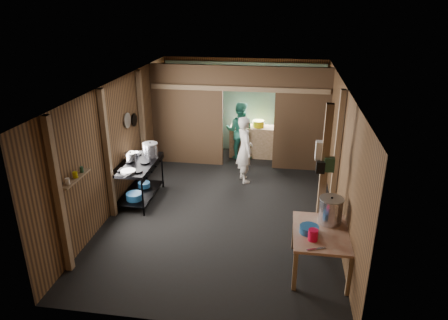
% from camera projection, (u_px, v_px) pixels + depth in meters
% --- Properties ---
extents(floor, '(4.50, 7.00, 0.00)m').
position_uv_depth(floor, '(225.00, 204.00, 8.79)').
color(floor, black).
rests_on(floor, ground).
extents(ceiling, '(4.50, 7.00, 0.00)m').
position_uv_depth(ceiling, '(226.00, 83.00, 7.82)').
color(ceiling, '#2B2724').
rests_on(ceiling, ground).
extents(wall_back, '(4.50, 0.00, 2.60)m').
position_uv_depth(wall_back, '(244.00, 105.00, 11.52)').
color(wall_back, brown).
rests_on(wall_back, ground).
extents(wall_front, '(4.50, 0.00, 2.60)m').
position_uv_depth(wall_front, '(184.00, 243.00, 5.10)').
color(wall_front, brown).
rests_on(wall_front, ground).
extents(wall_left, '(0.00, 7.00, 2.60)m').
position_uv_depth(wall_left, '(120.00, 142.00, 8.62)').
color(wall_left, brown).
rests_on(wall_left, ground).
extents(wall_right, '(0.00, 7.00, 2.60)m').
position_uv_depth(wall_right, '(339.00, 153.00, 7.99)').
color(wall_right, brown).
rests_on(wall_right, ground).
extents(partition_left, '(1.85, 0.10, 2.60)m').
position_uv_depth(partition_left, '(187.00, 115.00, 10.51)').
color(partition_left, '#42301E').
rests_on(partition_left, floor).
extents(partition_right, '(1.35, 0.10, 2.60)m').
position_uv_depth(partition_right, '(302.00, 120.00, 10.11)').
color(partition_right, '#42301E').
rests_on(partition_right, floor).
extents(partition_header, '(1.30, 0.10, 0.60)m').
position_uv_depth(partition_header, '(249.00, 78.00, 9.92)').
color(partition_header, '#42301E').
rests_on(partition_header, wall_back).
extents(turquoise_panel, '(4.40, 0.06, 2.50)m').
position_uv_depth(turquoise_panel, '(244.00, 107.00, 11.48)').
color(turquoise_panel, '#75A09E').
rests_on(turquoise_panel, wall_back).
extents(back_counter, '(1.20, 0.50, 0.85)m').
position_uv_depth(back_counter, '(252.00, 141.00, 11.30)').
color(back_counter, '#A38163').
rests_on(back_counter, floor).
extents(wall_clock, '(0.20, 0.03, 0.20)m').
position_uv_depth(wall_clock, '(253.00, 85.00, 11.17)').
color(wall_clock, silver).
rests_on(wall_clock, wall_back).
extents(post_left_a, '(0.10, 0.12, 2.60)m').
position_uv_depth(post_left_a, '(59.00, 198.00, 6.23)').
color(post_left_a, '#A38163').
rests_on(post_left_a, floor).
extents(post_left_b, '(0.10, 0.12, 2.60)m').
position_uv_depth(post_left_b, '(108.00, 155.00, 7.88)').
color(post_left_b, '#A38163').
rests_on(post_left_b, floor).
extents(post_left_c, '(0.10, 0.12, 2.60)m').
position_uv_depth(post_left_c, '(142.00, 125.00, 9.72)').
color(post_left_c, '#A38163').
rests_on(post_left_c, floor).
extents(post_right, '(0.10, 0.12, 2.60)m').
position_uv_depth(post_right, '(337.00, 157.00, 7.82)').
color(post_right, '#A38163').
rests_on(post_right, floor).
extents(post_free, '(0.12, 0.12, 2.60)m').
position_uv_depth(post_free, '(323.00, 179.00, 6.86)').
color(post_free, '#A38163').
rests_on(post_free, floor).
extents(cross_beam, '(4.40, 0.12, 0.12)m').
position_uv_depth(cross_beam, '(239.00, 89.00, 10.00)').
color(cross_beam, '#A38163').
rests_on(cross_beam, wall_left).
extents(pan_lid_big, '(0.03, 0.34, 0.34)m').
position_uv_depth(pan_lid_big, '(127.00, 120.00, 8.86)').
color(pan_lid_big, '#979797').
rests_on(pan_lid_big, wall_left).
extents(pan_lid_small, '(0.03, 0.30, 0.30)m').
position_uv_depth(pan_lid_small, '(134.00, 120.00, 9.26)').
color(pan_lid_small, black).
rests_on(pan_lid_small, wall_left).
extents(wall_shelf, '(0.14, 0.80, 0.03)m').
position_uv_depth(wall_shelf, '(76.00, 178.00, 6.65)').
color(wall_shelf, '#A38163').
rests_on(wall_shelf, wall_left).
extents(jar_white, '(0.07, 0.07, 0.10)m').
position_uv_depth(jar_white, '(67.00, 181.00, 6.39)').
color(jar_white, silver).
rests_on(jar_white, wall_shelf).
extents(jar_yellow, '(0.08, 0.08, 0.10)m').
position_uv_depth(jar_yellow, '(75.00, 175.00, 6.62)').
color(jar_yellow, '#B2A308').
rests_on(jar_yellow, wall_shelf).
extents(jar_green, '(0.06, 0.06, 0.10)m').
position_uv_depth(jar_green, '(82.00, 170.00, 6.83)').
color(jar_green, '#244A31').
rests_on(jar_green, wall_shelf).
extents(bag_white, '(0.22, 0.15, 0.32)m').
position_uv_depth(bag_white, '(322.00, 151.00, 6.76)').
color(bag_white, silver).
rests_on(bag_white, post_free).
extents(bag_green, '(0.16, 0.12, 0.24)m').
position_uv_depth(bag_green, '(329.00, 164.00, 6.68)').
color(bag_green, '#244A31').
rests_on(bag_green, post_free).
extents(bag_black, '(0.14, 0.10, 0.20)m').
position_uv_depth(bag_black, '(320.00, 167.00, 6.70)').
color(bag_black, black).
rests_on(bag_black, post_free).
extents(gas_range, '(0.76, 1.48, 0.87)m').
position_uv_depth(gas_range, '(139.00, 181.00, 8.83)').
color(gas_range, black).
rests_on(gas_range, floor).
extents(prep_table, '(0.88, 1.21, 0.71)m').
position_uv_depth(prep_table, '(320.00, 251.00, 6.57)').
color(prep_table, tan).
rests_on(prep_table, floor).
extents(stove_pot_large, '(0.39, 0.39, 0.33)m').
position_uv_depth(stove_pot_large, '(150.00, 150.00, 8.95)').
color(stove_pot_large, silver).
rests_on(stove_pot_large, gas_range).
extents(stove_pot_med, '(0.25, 0.25, 0.21)m').
position_uv_depth(stove_pot_med, '(131.00, 157.00, 8.73)').
color(stove_pot_med, silver).
rests_on(stove_pot_med, gas_range).
extents(stove_saucepan, '(0.17, 0.17, 0.10)m').
position_uv_depth(stove_saucepan, '(135.00, 154.00, 9.00)').
color(stove_saucepan, silver).
rests_on(stove_saucepan, gas_range).
extents(frying_pan, '(0.44, 0.59, 0.07)m').
position_uv_depth(frying_pan, '(128.00, 171.00, 8.18)').
color(frying_pan, '#979797').
rests_on(frying_pan, gas_range).
extents(blue_tub_front, '(0.34, 0.34, 0.14)m').
position_uv_depth(blue_tub_front, '(134.00, 196.00, 8.61)').
color(blue_tub_front, '#1F5690').
rests_on(blue_tub_front, gas_range).
extents(blue_tub_back, '(0.27, 0.27, 0.11)m').
position_uv_depth(blue_tub_back, '(144.00, 185.00, 9.17)').
color(blue_tub_back, '#1F5690').
rests_on(blue_tub_back, gas_range).
extents(stock_pot, '(0.48, 0.48, 0.46)m').
position_uv_depth(stock_pot, '(331.00, 211.00, 6.62)').
color(stock_pot, silver).
rests_on(stock_pot, prep_table).
extents(wash_basin, '(0.36, 0.36, 0.11)m').
position_uv_depth(wash_basin, '(309.00, 229.00, 6.39)').
color(wash_basin, '#1F5690').
rests_on(wash_basin, prep_table).
extents(pink_bucket, '(0.15, 0.15, 0.18)m').
position_uv_depth(pink_bucket, '(313.00, 235.00, 6.18)').
color(pink_bucket, red).
rests_on(pink_bucket, prep_table).
extents(knife, '(0.29, 0.14, 0.01)m').
position_uv_depth(knife, '(316.00, 249.00, 5.98)').
color(knife, silver).
rests_on(knife, prep_table).
extents(yellow_tub, '(0.32, 0.32, 0.18)m').
position_uv_depth(yellow_tub, '(258.00, 124.00, 11.08)').
color(yellow_tub, '#B2A308').
rests_on(yellow_tub, back_counter).
extents(red_cup, '(0.12, 0.12, 0.14)m').
position_uv_depth(red_cup, '(241.00, 124.00, 11.16)').
color(red_cup, maroon).
rests_on(red_cup, back_counter).
extents(cook, '(0.59, 0.69, 1.60)m').
position_uv_depth(cook, '(245.00, 149.00, 9.63)').
color(cook, silver).
rests_on(cook, floor).
extents(worker_back, '(0.79, 0.63, 1.56)m').
position_uv_depth(worker_back, '(240.00, 131.00, 11.03)').
color(worker_back, '#2D8874').
rests_on(worker_back, floor).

